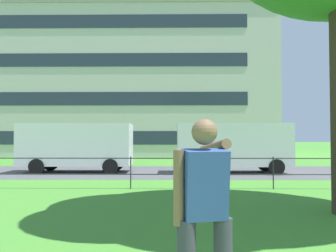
{
  "coord_description": "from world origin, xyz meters",
  "views": [
    {
      "loc": [
        1.33,
        -0.04,
        1.58
      ],
      "look_at": [
        1.22,
        7.11,
        1.82
      ],
      "focal_mm": 38.52,
      "sensor_mm": 36.0,
      "label": 1
    }
  ],
  "objects_px": {
    "panel_van_center": "(77,145)",
    "panel_van_left": "(233,145)",
    "apartment_building_background": "(89,89)",
    "person_thrower": "(204,214)"
  },
  "relations": [
    {
      "from": "panel_van_center",
      "to": "apartment_building_background",
      "type": "distance_m",
      "value": 21.17
    },
    {
      "from": "apartment_building_background",
      "to": "panel_van_center",
      "type": "bearing_deg",
      "value": -78.26
    },
    {
      "from": "panel_van_center",
      "to": "person_thrower",
      "type": "bearing_deg",
      "value": -70.87
    },
    {
      "from": "panel_van_center",
      "to": "apartment_building_background",
      "type": "relative_size",
      "value": 0.14
    },
    {
      "from": "person_thrower",
      "to": "panel_van_left",
      "type": "distance_m",
      "value": 13.58
    },
    {
      "from": "panel_van_left",
      "to": "apartment_building_background",
      "type": "distance_m",
      "value": 23.78
    },
    {
      "from": "panel_van_center",
      "to": "panel_van_left",
      "type": "bearing_deg",
      "value": -1.3
    },
    {
      "from": "panel_van_center",
      "to": "apartment_building_background",
      "type": "bearing_deg",
      "value": 101.74
    },
    {
      "from": "person_thrower",
      "to": "apartment_building_background",
      "type": "distance_m",
      "value": 35.18
    },
    {
      "from": "person_thrower",
      "to": "panel_van_center",
      "type": "distance_m",
      "value": 14.31
    }
  ]
}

